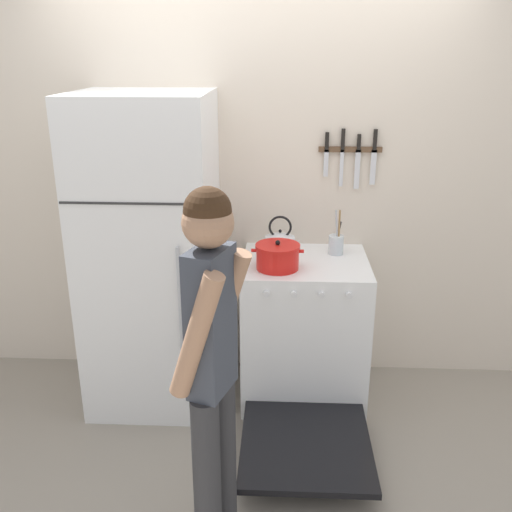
{
  "coord_description": "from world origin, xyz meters",
  "views": [
    {
      "loc": [
        0.16,
        -3.47,
        2.07
      ],
      "look_at": [
        0.01,
        -0.47,
        0.97
      ],
      "focal_mm": 40.0,
      "sensor_mm": 36.0,
      "label": 1
    }
  ],
  "objects": [
    {
      "name": "tea_kettle",
      "position": [
        0.15,
        -0.19,
        0.97
      ],
      "size": [
        0.23,
        0.18,
        0.24
      ],
      "color": "silver",
      "rests_on": "stove_range"
    },
    {
      "name": "utensil_jar",
      "position": [
        0.49,
        -0.19,
        0.96
      ],
      "size": [
        0.09,
        0.09,
        0.28
      ],
      "color": "silver",
      "rests_on": "stove_range"
    },
    {
      "name": "wall_knife_strip",
      "position": [
        0.56,
        -0.02,
        1.5
      ],
      "size": [
        0.38,
        0.03,
        0.36
      ],
      "color": "brown"
    },
    {
      "name": "ground_plane",
      "position": [
        0.0,
        0.0,
        0.0
      ],
      "size": [
        14.0,
        14.0,
        0.0
      ],
      "primitive_type": "plane",
      "color": "gray"
    },
    {
      "name": "person",
      "position": [
        -0.11,
        -1.53,
        0.92
      ],
      "size": [
        0.33,
        0.38,
        1.62
      ],
      "rotation": [
        0.0,
        0.0,
        1.25
      ],
      "color": "#2D2D30",
      "rests_on": "ground_plane"
    },
    {
      "name": "stove_range",
      "position": [
        0.3,
        -0.36,
        0.44
      ],
      "size": [
        0.74,
        1.35,
        0.89
      ],
      "color": "white",
      "rests_on": "ground_plane"
    },
    {
      "name": "wall_back",
      "position": [
        0.0,
        0.03,
        1.27
      ],
      "size": [
        10.0,
        0.06,
        2.55
      ],
      "color": "beige",
      "rests_on": "ground_plane"
    },
    {
      "name": "dutch_oven_pot",
      "position": [
        0.13,
        -0.45,
        0.97
      ],
      "size": [
        0.29,
        0.25,
        0.17
      ],
      "color": "red",
      "rests_on": "stove_range"
    },
    {
      "name": "refrigerator",
      "position": [
        -0.61,
        -0.36,
        0.93
      ],
      "size": [
        0.74,
        0.74,
        1.86
      ],
      "color": "white",
      "rests_on": "ground_plane"
    }
  ]
}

